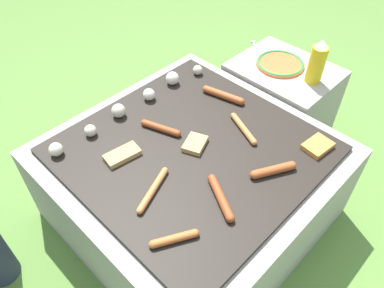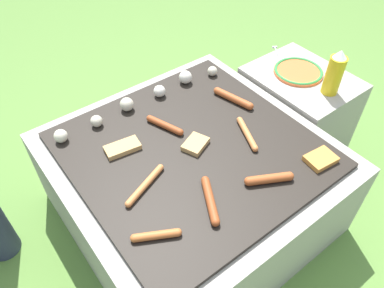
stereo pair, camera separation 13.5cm
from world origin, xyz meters
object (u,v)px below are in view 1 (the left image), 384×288
plate_colorful (280,64)px  fork_utensil (259,51)px  sausage_front_center (273,170)px  condiment_bottle (317,62)px

plate_colorful → fork_utensil: 0.14m
sausage_front_center → fork_utensil: bearing=40.6°
plate_colorful → fork_utensil: (0.03, 0.14, -0.01)m
sausage_front_center → condiment_bottle: 0.60m
sausage_front_center → condiment_bottle: (0.56, 0.19, 0.08)m
sausage_front_center → condiment_bottle: size_ratio=0.76×
sausage_front_center → condiment_bottle: condiment_bottle is taller
fork_utensil → plate_colorful: bearing=-100.8°
sausage_front_center → fork_utensil: sausage_front_center is taller
sausage_front_center → fork_utensil: (0.59, 0.51, -0.01)m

